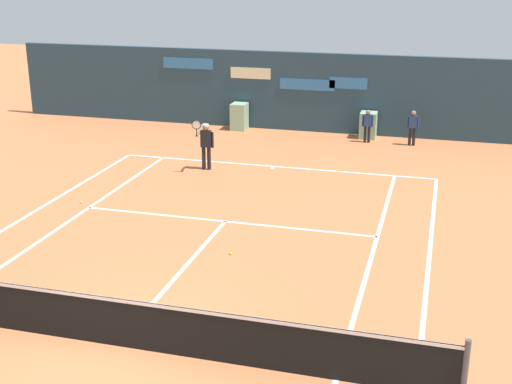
# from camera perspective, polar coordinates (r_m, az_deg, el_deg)

# --- Properties ---
(ground_plane) EXTENTS (80.00, 80.00, 0.01)m
(ground_plane) POSITION_cam_1_polar(r_m,az_deg,el_deg) (13.35, -10.45, -11.15)
(ground_plane) COLOR #C67042
(tennis_net) EXTENTS (12.10, 0.10, 1.07)m
(tennis_net) POSITION_cam_1_polar(r_m,az_deg,el_deg) (12.66, -11.72, -10.36)
(tennis_net) COLOR #4C4C51
(tennis_net) RESTS_ON ground_plane
(sponsor_back_wall) EXTENTS (25.00, 1.02, 3.13)m
(sponsor_back_wall) POSITION_cam_1_polar(r_m,az_deg,el_deg) (27.71, 4.18, 8.16)
(sponsor_back_wall) COLOR #233D4C
(sponsor_back_wall) RESTS_ON ground_plane
(player_on_baseline) EXTENTS (0.51, 0.72, 1.78)m
(player_on_baseline) POSITION_cam_1_polar(r_m,az_deg,el_deg) (22.51, -4.20, 4.14)
(player_on_baseline) COLOR black
(player_on_baseline) RESTS_ON ground_plane
(ball_kid_left_post) EXTENTS (0.42, 0.20, 1.25)m
(ball_kid_left_post) POSITION_cam_1_polar(r_m,az_deg,el_deg) (26.30, 9.24, 5.61)
(ball_kid_left_post) COLOR black
(ball_kid_left_post) RESTS_ON ground_plane
(ball_kid_right_post) EXTENTS (0.44, 0.20, 1.32)m
(ball_kid_right_post) POSITION_cam_1_polar(r_m,az_deg,el_deg) (26.17, 12.86, 5.40)
(ball_kid_right_post) COLOR black
(ball_kid_right_post) RESTS_ON ground_plane
(tennis_ball_near_service_line) EXTENTS (0.07, 0.07, 0.07)m
(tennis_ball_near_service_line) POSITION_cam_1_polar(r_m,az_deg,el_deg) (20.18, -14.31, -0.81)
(tennis_ball_near_service_line) COLOR #CCE033
(tennis_ball_near_service_line) RESTS_ON ground_plane
(tennis_ball_mid_court) EXTENTS (0.07, 0.07, 0.07)m
(tennis_ball_mid_court) POSITION_cam_1_polar(r_m,az_deg,el_deg) (16.21, -2.12, -5.10)
(tennis_ball_mid_court) COLOR #CCE033
(tennis_ball_mid_court) RESTS_ON ground_plane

